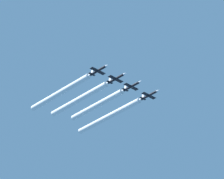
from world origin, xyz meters
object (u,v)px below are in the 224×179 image
(jet_inner_left, at_px, (132,86))
(jet_inner_right, at_px, (99,70))
(jet_far_left, at_px, (150,95))
(jet_center, at_px, (117,78))

(jet_inner_left, distance_m, jet_inner_right, 20.42)
(jet_far_left, height_order, jet_center, jet_center)
(jet_far_left, height_order, jet_inner_right, jet_far_left)
(jet_inner_left, distance_m, jet_center, 9.85)
(jet_inner_right, bearing_deg, jet_center, 178.17)
(jet_inner_left, xyz_separation_m, jet_inner_right, (20.41, -0.21, -0.32))
(jet_center, bearing_deg, jet_inner_right, -1.83)
(jet_inner_left, relative_size, jet_center, 1.00)
(jet_inner_left, height_order, jet_inner_right, jet_inner_left)
(jet_inner_right, bearing_deg, jet_far_left, 179.25)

